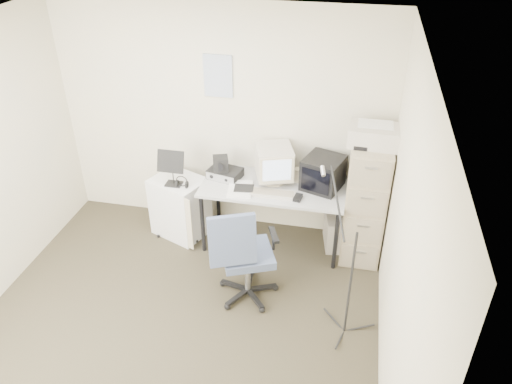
% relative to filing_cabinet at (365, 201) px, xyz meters
% --- Properties ---
extents(floor, '(3.60, 3.60, 0.01)m').
position_rel_filing_cabinet_xyz_m(floor, '(-1.58, -1.48, -0.66)').
color(floor, '#352F22').
rests_on(floor, ground).
extents(ceiling, '(3.60, 3.60, 0.01)m').
position_rel_filing_cabinet_xyz_m(ceiling, '(-1.58, -1.48, 1.85)').
color(ceiling, white).
rests_on(ceiling, ground).
extents(wall_back, '(3.60, 0.02, 2.50)m').
position_rel_filing_cabinet_xyz_m(wall_back, '(-1.58, 0.32, 0.60)').
color(wall_back, beige).
rests_on(wall_back, ground).
extents(wall_right, '(0.02, 3.60, 2.50)m').
position_rel_filing_cabinet_xyz_m(wall_right, '(0.22, -1.48, 0.60)').
color(wall_right, beige).
rests_on(wall_right, ground).
extents(wall_calendar, '(0.30, 0.02, 0.44)m').
position_rel_filing_cabinet_xyz_m(wall_calendar, '(-1.60, 0.31, 1.10)').
color(wall_calendar, white).
rests_on(wall_calendar, wall_back).
extents(filing_cabinet, '(0.40, 0.60, 1.30)m').
position_rel_filing_cabinet_xyz_m(filing_cabinet, '(0.00, 0.00, 0.00)').
color(filing_cabinet, '#9C8560').
rests_on(filing_cabinet, floor).
extents(printer, '(0.49, 0.35, 0.19)m').
position_rel_filing_cabinet_xyz_m(printer, '(0.00, -0.01, 0.74)').
color(printer, '#B7AFA2').
rests_on(printer, filing_cabinet).
extents(desk, '(1.50, 0.70, 0.73)m').
position_rel_filing_cabinet_xyz_m(desk, '(-0.95, -0.03, -0.29)').
color(desk, '#AAAAA8').
rests_on(desk, floor).
extents(crt_monitor, '(0.46, 0.48, 0.40)m').
position_rel_filing_cabinet_xyz_m(crt_monitor, '(-0.97, 0.06, 0.28)').
color(crt_monitor, '#B7AFA2').
rests_on(crt_monitor, desk).
extents(crt_tv, '(0.47, 0.48, 0.33)m').
position_rel_filing_cabinet_xyz_m(crt_tv, '(-0.45, 0.06, 0.25)').
color(crt_tv, black).
rests_on(crt_tv, desk).
extents(desk_speaker, '(0.10, 0.10, 0.14)m').
position_rel_filing_cabinet_xyz_m(desk_speaker, '(-0.72, 0.12, 0.15)').
color(desk_speaker, beige).
rests_on(desk_speaker, desk).
extents(keyboard, '(0.46, 0.17, 0.03)m').
position_rel_filing_cabinet_xyz_m(keyboard, '(-0.93, -0.20, 0.09)').
color(keyboard, '#B7AFA2').
rests_on(keyboard, desk).
extents(mouse, '(0.09, 0.13, 0.04)m').
position_rel_filing_cabinet_xyz_m(mouse, '(-0.67, -0.23, 0.10)').
color(mouse, black).
rests_on(mouse, desk).
extents(radio_receiver, '(0.39, 0.31, 0.10)m').
position_rel_filing_cabinet_xyz_m(radio_receiver, '(-1.49, 0.04, 0.13)').
color(radio_receiver, black).
rests_on(radio_receiver, desk).
extents(radio_speaker, '(0.19, 0.19, 0.16)m').
position_rel_filing_cabinet_xyz_m(radio_speaker, '(-1.53, 0.01, 0.25)').
color(radio_speaker, black).
rests_on(radio_speaker, radio_receiver).
extents(papers, '(0.28, 0.36, 0.02)m').
position_rel_filing_cabinet_xyz_m(papers, '(-1.27, -0.18, 0.09)').
color(papers, white).
rests_on(papers, desk).
extents(pc_tower, '(0.25, 0.43, 0.38)m').
position_rel_filing_cabinet_xyz_m(pc_tower, '(-0.29, 0.07, -0.46)').
color(pc_tower, '#B7AFA2').
rests_on(pc_tower, floor).
extents(office_chair, '(0.78, 0.78, 1.03)m').
position_rel_filing_cabinet_xyz_m(office_chair, '(-1.03, -0.90, -0.14)').
color(office_chair, '#41516F').
rests_on(office_chair, floor).
extents(side_cart, '(0.68, 0.62, 0.69)m').
position_rel_filing_cabinet_xyz_m(side_cart, '(-2.00, -0.05, -0.31)').
color(side_cart, white).
rests_on(side_cart, floor).
extents(music_stand, '(0.31, 0.20, 0.42)m').
position_rel_filing_cabinet_xyz_m(music_stand, '(-2.00, -0.15, 0.24)').
color(music_stand, black).
rests_on(music_stand, side_cart).
extents(headphones, '(0.18, 0.18, 0.02)m').
position_rel_filing_cabinet_xyz_m(headphones, '(-1.90, -0.18, 0.08)').
color(headphones, black).
rests_on(headphones, side_cart).
extents(mic_stand, '(0.03, 0.03, 1.43)m').
position_rel_filing_cabinet_xyz_m(mic_stand, '(-0.08, -1.17, 0.06)').
color(mic_stand, black).
rests_on(mic_stand, floor).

